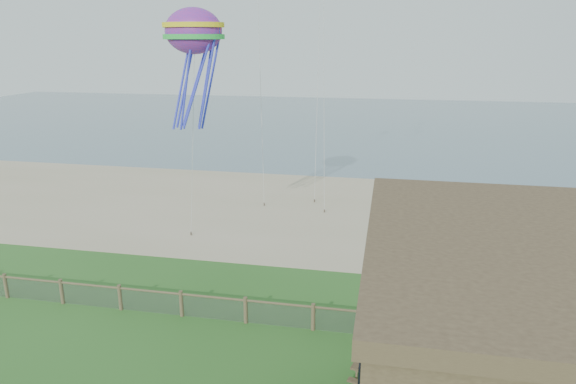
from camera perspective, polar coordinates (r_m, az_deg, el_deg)
sand_beach at (r=37.79m, az=1.89°, el=-2.05°), size 72.00×20.00×0.02m
ocean at (r=80.49m, az=7.05°, el=7.75°), size 160.00×68.00×0.02m
chainlink_fence at (r=23.22m, az=-4.72°, el=-13.11°), size 36.20×0.20×1.25m
motel_deck at (r=22.98m, az=29.04°, el=-16.55°), size 15.00×2.00×0.50m
picnic_table at (r=19.80m, az=9.99°, el=-19.65°), size 2.18×1.85×0.80m
octopus_kite at (r=27.90m, az=-10.29°, el=13.64°), size 3.81×3.17×6.75m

